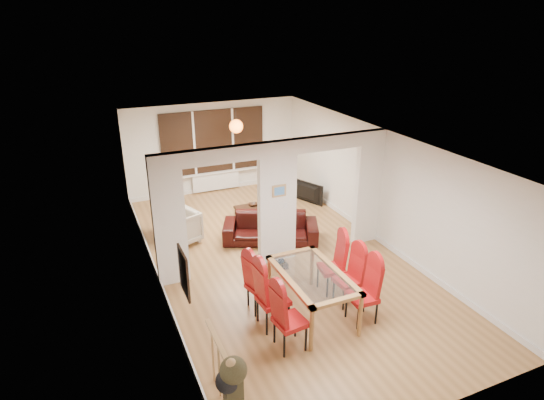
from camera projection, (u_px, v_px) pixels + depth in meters
floor at (277, 259)px, 9.74m from camera, size 5.00×9.00×0.01m
room_walls at (277, 203)px, 9.25m from camera, size 5.00×9.00×2.60m
divider_wall at (277, 203)px, 9.25m from camera, size 5.00×0.18×2.60m
bay_window_blinds at (214, 141)px, 12.94m from camera, size 3.00×0.08×1.80m
radiator at (216, 181)px, 13.36m from camera, size 1.40×0.08×0.50m
pendant_light at (236, 126)px, 11.83m from camera, size 0.36×0.36×0.36m
stair_newel at (220, 367)px, 5.99m from camera, size 0.40×1.20×1.10m
wall_poster at (184, 273)px, 6.19m from camera, size 0.04×0.52×0.67m
pillar_photo at (279, 191)px, 9.05m from camera, size 0.30×0.03×0.25m
dining_table at (312, 294)px, 7.81m from camera, size 0.98×1.75×0.82m
dining_chair_la at (290, 317)px, 6.97m from camera, size 0.50×0.50×1.13m
dining_chair_lb at (273, 295)px, 7.45m from camera, size 0.50×0.50×1.19m
dining_chair_lc at (261, 282)px, 7.90m from camera, size 0.52×0.52×1.08m
dining_chair_ra at (363, 293)px, 7.58m from camera, size 0.47×0.47×1.11m
dining_chair_rb at (348, 277)px, 8.08m from camera, size 0.46×0.46×1.05m
dining_chair_rc at (332, 265)px, 8.43m from camera, size 0.51×0.51×1.10m
sofa at (271, 228)px, 10.43m from camera, size 2.31×1.64×0.63m
armchair at (178, 227)px, 10.29m from camera, size 1.07×1.08×0.77m
person at (164, 200)px, 10.56m from camera, size 0.63×0.42×1.70m
television at (306, 193)px, 12.52m from camera, size 0.98×0.53×0.58m
coffee_table at (254, 210)px, 11.87m from camera, size 0.98×0.50×0.22m
bottle at (260, 199)px, 11.88m from camera, size 0.08×0.08×0.30m
bowl at (253, 204)px, 11.87m from camera, size 0.23×0.23×0.06m
shoes at (280, 265)px, 9.38m from camera, size 0.26×0.29×0.11m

